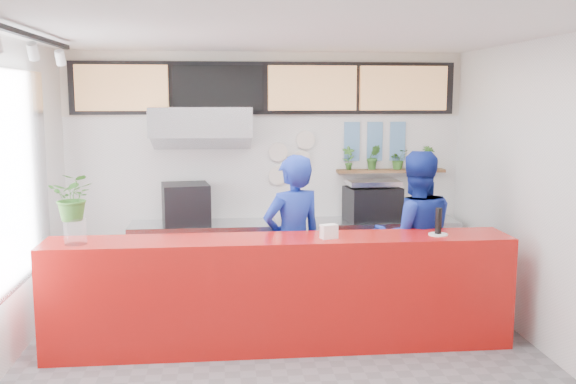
% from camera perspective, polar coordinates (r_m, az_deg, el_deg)
% --- Properties ---
extents(floor, '(5.00, 5.00, 0.00)m').
position_cam_1_polar(floor, '(6.15, -0.29, -14.95)').
color(floor, slate).
rests_on(floor, ground).
extents(ceiling, '(5.00, 5.00, 0.00)m').
position_cam_1_polar(ceiling, '(5.67, -0.31, 14.07)').
color(ceiling, silver).
extents(wall_back, '(5.00, 0.00, 5.00)m').
position_cam_1_polar(wall_back, '(8.19, -1.94, 1.85)').
color(wall_back, white).
rests_on(wall_back, ground).
extents(wall_right, '(0.00, 5.00, 5.00)m').
position_cam_1_polar(wall_right, '(6.46, 22.38, -0.60)').
color(wall_right, white).
rests_on(wall_right, ground).
extents(service_counter, '(4.50, 0.60, 1.10)m').
position_cam_1_polar(service_counter, '(6.34, -0.64, -8.95)').
color(service_counter, red).
rests_on(service_counter, ground).
extents(cream_band, '(5.00, 0.02, 0.80)m').
position_cam_1_polar(cream_band, '(8.13, -1.98, 9.56)').
color(cream_band, beige).
rests_on(cream_band, wall_back).
extents(prep_bench, '(1.80, 0.60, 0.90)m').
position_cam_1_polar(prep_bench, '(8.08, -7.47, -5.90)').
color(prep_bench, '#B2B5BA').
rests_on(prep_bench, ground).
extents(panini_oven, '(0.63, 0.63, 0.49)m').
position_cam_1_polar(panini_oven, '(7.94, -9.07, -1.04)').
color(panini_oven, black).
rests_on(panini_oven, prep_bench).
extents(extraction_hood, '(1.20, 0.70, 0.35)m').
position_cam_1_polar(extraction_hood, '(7.78, -7.72, 6.22)').
color(extraction_hood, '#B2B5BA').
rests_on(extraction_hood, ceiling).
extents(hood_lip, '(1.20, 0.69, 0.31)m').
position_cam_1_polar(hood_lip, '(7.79, -7.69, 4.75)').
color(hood_lip, '#B2B5BA').
rests_on(hood_lip, ceiling).
extents(right_bench, '(1.80, 0.60, 0.90)m').
position_cam_1_polar(right_bench, '(8.32, 8.64, -5.49)').
color(right_bench, '#B2B5BA').
rests_on(right_bench, ground).
extents(espresso_machine, '(0.71, 0.55, 0.42)m').
position_cam_1_polar(espresso_machine, '(8.15, 7.51, -1.03)').
color(espresso_machine, black).
rests_on(espresso_machine, right_bench).
extents(espresso_tray, '(0.65, 0.46, 0.06)m').
position_cam_1_polar(espresso_tray, '(8.11, 7.55, 0.85)').
color(espresso_tray, silver).
rests_on(espresso_tray, espresso_machine).
extents(herb_shelf, '(1.40, 0.18, 0.04)m').
position_cam_1_polar(herb_shelf, '(8.35, 9.13, 1.87)').
color(herb_shelf, brown).
rests_on(herb_shelf, wall_back).
extents(menu_board_far_left, '(1.10, 0.10, 0.55)m').
position_cam_1_polar(menu_board_far_left, '(8.09, -14.54, 8.95)').
color(menu_board_far_left, tan).
rests_on(menu_board_far_left, wall_back).
extents(menu_board_mid_left, '(1.10, 0.10, 0.55)m').
position_cam_1_polar(menu_board_mid_left, '(8.00, -6.20, 9.18)').
color(menu_board_mid_left, black).
rests_on(menu_board_mid_left, wall_back).
extents(menu_board_mid_right, '(1.10, 0.10, 0.55)m').
position_cam_1_polar(menu_board_mid_right, '(8.08, 2.17, 9.21)').
color(menu_board_mid_right, tan).
rests_on(menu_board_mid_right, wall_back).
extents(menu_board_far_right, '(1.10, 0.10, 0.55)m').
position_cam_1_polar(menu_board_far_right, '(8.31, 10.21, 9.07)').
color(menu_board_far_right, tan).
rests_on(menu_board_far_right, wall_back).
extents(soffit, '(4.80, 0.04, 0.65)m').
position_cam_1_polar(soffit, '(8.10, -1.96, 9.21)').
color(soffit, black).
rests_on(soffit, wall_back).
extents(window_pane, '(0.04, 2.20, 1.90)m').
position_cam_1_polar(window_pane, '(6.28, -23.66, 0.92)').
color(window_pane, silver).
rests_on(window_pane, wall_left).
extents(window_frame, '(0.03, 2.30, 2.00)m').
position_cam_1_polar(window_frame, '(6.27, -23.48, 0.93)').
color(window_frame, '#B2B5BA').
rests_on(window_frame, wall_left).
extents(track_rail, '(0.05, 2.40, 0.04)m').
position_cam_1_polar(track_rail, '(5.86, -21.78, 12.71)').
color(track_rail, black).
rests_on(track_rail, ceiling).
extents(dec_plate_a, '(0.24, 0.03, 0.24)m').
position_cam_1_polar(dec_plate_a, '(8.15, -0.89, 3.58)').
color(dec_plate_a, silver).
rests_on(dec_plate_a, wall_back).
extents(dec_plate_b, '(0.24, 0.03, 0.24)m').
position_cam_1_polar(dec_plate_b, '(8.19, 1.21, 2.90)').
color(dec_plate_b, silver).
rests_on(dec_plate_b, wall_back).
extents(dec_plate_c, '(0.24, 0.03, 0.24)m').
position_cam_1_polar(dec_plate_c, '(8.18, -0.88, 1.49)').
color(dec_plate_c, silver).
rests_on(dec_plate_c, wall_back).
extents(dec_plate_d, '(0.24, 0.03, 0.24)m').
position_cam_1_polar(dec_plate_d, '(8.17, 1.57, 4.65)').
color(dec_plate_d, silver).
rests_on(dec_plate_d, wall_back).
extents(photo_frame_a, '(0.20, 0.02, 0.25)m').
position_cam_1_polar(photo_frame_a, '(8.27, 5.70, 5.35)').
color(photo_frame_a, '#598CBF').
rests_on(photo_frame_a, wall_back).
extents(photo_frame_b, '(0.20, 0.02, 0.25)m').
position_cam_1_polar(photo_frame_b, '(8.34, 7.73, 5.34)').
color(photo_frame_b, '#598CBF').
rests_on(photo_frame_b, wall_back).
extents(photo_frame_c, '(0.20, 0.02, 0.25)m').
position_cam_1_polar(photo_frame_c, '(8.41, 9.73, 5.32)').
color(photo_frame_c, '#598CBF').
rests_on(photo_frame_c, wall_back).
extents(photo_frame_d, '(0.20, 0.02, 0.25)m').
position_cam_1_polar(photo_frame_d, '(8.29, 5.68, 3.63)').
color(photo_frame_d, '#598CBF').
rests_on(photo_frame_d, wall_back).
extents(photo_frame_e, '(0.20, 0.02, 0.25)m').
position_cam_1_polar(photo_frame_e, '(8.36, 7.70, 3.63)').
color(photo_frame_e, '#598CBF').
rests_on(photo_frame_e, wall_back).
extents(photo_frame_f, '(0.20, 0.02, 0.25)m').
position_cam_1_polar(photo_frame_f, '(8.43, 9.69, 3.63)').
color(photo_frame_f, '#598CBF').
rests_on(photo_frame_f, wall_back).
extents(staff_center, '(0.80, 0.68, 1.86)m').
position_cam_1_polar(staff_center, '(6.70, 0.44, -4.61)').
color(staff_center, '#152B97').
rests_on(staff_center, ground).
extents(staff_right, '(0.94, 0.74, 1.88)m').
position_cam_1_polar(staff_right, '(7.02, 11.19, -4.07)').
color(staff_right, '#152B97').
rests_on(staff_right, ground).
extents(herb_a, '(0.17, 0.12, 0.30)m').
position_cam_1_polar(herb_a, '(8.21, 5.39, 3.03)').
color(herb_a, '#376D26').
rests_on(herb_a, herb_shelf).
extents(herb_b, '(0.19, 0.16, 0.32)m').
position_cam_1_polar(herb_b, '(8.28, 7.60, 3.09)').
color(herb_b, '#376D26').
rests_on(herb_b, herb_shelf).
extents(herb_c, '(0.27, 0.25, 0.26)m').
position_cam_1_polar(herb_c, '(8.36, 9.77, 2.88)').
color(herb_c, '#376D26').
rests_on(herb_c, herb_shelf).
extents(herb_d, '(0.19, 0.18, 0.29)m').
position_cam_1_polar(herb_d, '(8.47, 12.33, 3.01)').
color(herb_d, '#376D26').
rests_on(herb_d, herb_shelf).
extents(glass_vase, '(0.24, 0.24, 0.25)m').
position_cam_1_polar(glass_vase, '(6.22, -18.39, -3.29)').
color(glass_vase, white).
rests_on(glass_vase, service_counter).
extents(basil_vase, '(0.43, 0.38, 0.44)m').
position_cam_1_polar(basil_vase, '(6.17, -18.53, -0.41)').
color(basil_vase, '#376D26').
rests_on(basil_vase, glass_vase).
extents(napkin_holder, '(0.18, 0.14, 0.13)m').
position_cam_1_polar(napkin_holder, '(6.16, 3.66, -3.52)').
color(napkin_holder, white).
rests_on(napkin_holder, service_counter).
extents(white_plate, '(0.22, 0.22, 0.01)m').
position_cam_1_polar(white_plate, '(6.48, 13.19, -3.69)').
color(white_plate, white).
rests_on(white_plate, service_counter).
extents(pepper_mill, '(0.07, 0.07, 0.26)m').
position_cam_1_polar(pepper_mill, '(6.45, 13.23, -2.51)').
color(pepper_mill, black).
rests_on(pepper_mill, white_plate).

